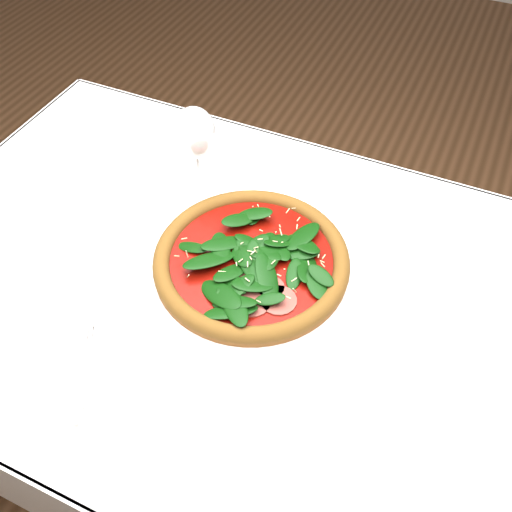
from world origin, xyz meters
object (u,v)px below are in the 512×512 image
at_px(napkin, 82,385).
at_px(plate, 251,267).
at_px(wine_glass, 195,135).
at_px(pizza, 251,258).

bearing_deg(napkin, plate, 66.74).
xyz_separation_m(plate, wine_glass, (-0.17, 0.14, 0.12)).
bearing_deg(pizza, plate, -104.04).
bearing_deg(wine_glass, napkin, -84.33).
height_order(plate, napkin, plate).
bearing_deg(napkin, pizza, 66.74).
bearing_deg(plate, pizza, 75.96).
relative_size(plate, wine_glass, 2.06).
height_order(wine_glass, napkin, wine_glass).
xyz_separation_m(plate, napkin, (-0.13, -0.30, -0.00)).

